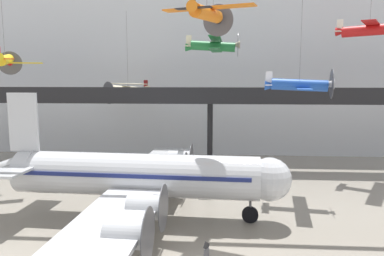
% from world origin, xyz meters
% --- Properties ---
extents(hangar_back_wall, '(140.00, 3.00, 23.55)m').
position_xyz_m(hangar_back_wall, '(0.00, 34.67, 11.77)').
color(hangar_back_wall, silver).
rests_on(hangar_back_wall, ground).
extents(mezzanine_walkway, '(110.00, 3.20, 10.23)m').
position_xyz_m(mezzanine_walkway, '(0.00, 25.19, 8.56)').
color(mezzanine_walkway, black).
rests_on(mezzanine_walkway, ground).
extents(airliner_silver_main, '(25.64, 29.20, 10.23)m').
position_xyz_m(airliner_silver_main, '(-5.80, 7.96, 3.56)').
color(airliner_silver_main, silver).
rests_on(airliner_silver_main, ground).
extents(suspended_plane_yellow_lowwing, '(6.64, 5.70, 8.35)m').
position_xyz_m(suspended_plane_yellow_lowwing, '(-19.70, 14.25, 13.11)').
color(suspended_plane_yellow_lowwing, yellow).
extents(suspended_plane_cream_biplane, '(6.86, 6.78, 11.87)m').
position_xyz_m(suspended_plane_cream_biplane, '(-10.94, 27.74, 9.73)').
color(suspended_plane_cream_biplane, beige).
extents(suspended_plane_orange_highwing, '(7.24, 6.15, 5.33)m').
position_xyz_m(suspended_plane_orange_highwing, '(0.06, 7.65, 16.26)').
color(suspended_plane_orange_highwing, orange).
extents(suspended_plane_blue_trainer, '(6.33, 7.71, 10.44)m').
position_xyz_m(suspended_plane_blue_trainer, '(8.46, 14.08, 10.73)').
color(suspended_plane_blue_trainer, '#1E4CAD').
extents(suspended_plane_red_highwing, '(7.24, 8.15, 5.19)m').
position_xyz_m(suspended_plane_red_highwing, '(17.40, 21.77, 16.57)').
color(suspended_plane_red_highwing, red).
extents(suspended_plane_green_biplane, '(6.18, 7.57, 6.40)m').
position_xyz_m(suspended_plane_green_biplane, '(0.39, 21.73, 14.94)').
color(suspended_plane_green_biplane, '#1E6B33').
extents(info_sign_pedestal, '(0.41, 0.70, 1.24)m').
position_xyz_m(info_sign_pedestal, '(0.30, 1.22, 0.46)').
color(info_sign_pedestal, '#4C4C51').
rests_on(info_sign_pedestal, ground).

